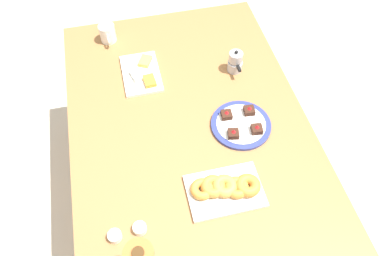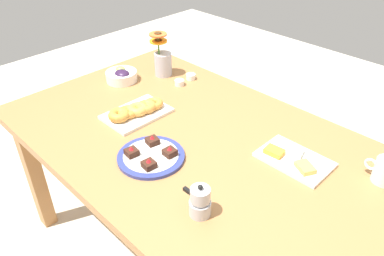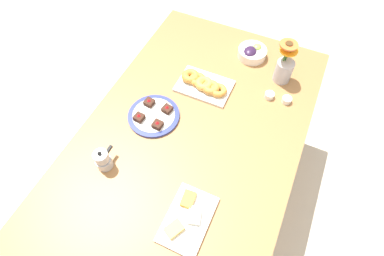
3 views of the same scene
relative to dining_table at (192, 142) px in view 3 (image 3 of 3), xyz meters
The scene contains 10 objects.
ground_plane 0.65m from the dining_table, ahead, with size 6.00×6.00×0.00m, color beige.
dining_table is the anchor object (origin of this frame).
grape_bowl 0.62m from the dining_table, ahead, with size 0.16×0.16×0.07m.
cheese_platter 0.42m from the dining_table, 158.26° to the right, with size 0.26×0.17×0.03m.
croissant_platter 0.31m from the dining_table, 12.28° to the left, with size 0.19×0.28×0.05m.
jam_cup_honey 0.46m from the dining_table, 36.94° to the right, with size 0.05×0.05×0.03m.
jam_cup_berry 0.52m from the dining_table, 44.32° to the right, with size 0.05×0.05×0.03m.
dessert_plate 0.23m from the dining_table, 87.89° to the left, with size 0.25×0.25×0.05m.
flower_vase 0.61m from the dining_table, 29.82° to the right, with size 0.11×0.11×0.23m.
moka_pot 0.44m from the dining_table, 138.33° to the left, with size 0.11×0.07×0.12m.
Camera 3 is at (-0.69, -0.31, 1.94)m, focal length 28.00 mm.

